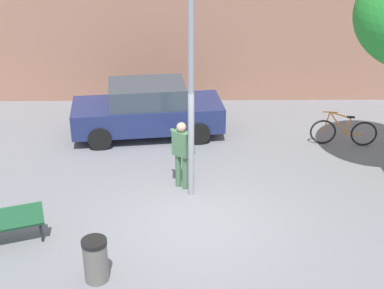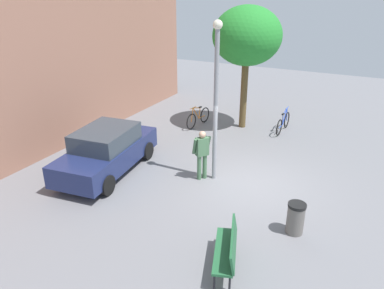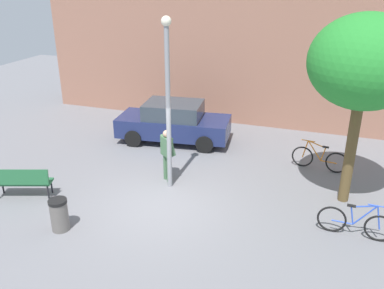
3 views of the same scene
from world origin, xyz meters
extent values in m
plane|color=slate|center=(0.00, 0.00, 0.00)|extent=(36.00, 36.00, 0.00)
cylinder|color=gray|center=(-0.17, 1.19, 2.37)|extent=(0.14, 0.14, 4.74)
cylinder|color=#47704C|center=(-0.47, 1.59, 0.42)|extent=(0.14, 0.14, 0.85)
cylinder|color=#47704C|center=(-0.31, 1.47, 0.42)|extent=(0.14, 0.14, 0.85)
cube|color=#47704C|center=(-0.39, 1.53, 1.15)|extent=(0.45, 0.42, 0.60)
sphere|color=tan|center=(-0.39, 1.53, 1.56)|extent=(0.22, 0.22, 0.22)
cylinder|color=#47704C|center=(-0.56, 1.72, 1.18)|extent=(0.21, 0.24, 0.55)
cylinder|color=#47704C|center=(-0.16, 1.42, 1.18)|extent=(0.21, 0.24, 0.55)
cube|color=#236038|center=(-3.93, -0.74, 0.45)|extent=(1.66, 0.94, 0.06)
cube|color=#236038|center=(-3.87, -0.92, 0.70)|extent=(1.55, 0.64, 0.44)
cylinder|color=black|center=(-3.30, -0.35, 0.21)|extent=(0.05, 0.05, 0.42)
cylinder|color=black|center=(-3.20, -0.65, 0.21)|extent=(0.05, 0.05, 0.42)
torus|color=black|center=(3.50, 3.92, 0.36)|extent=(0.71, 0.14, 0.71)
torus|color=black|center=(4.59, 3.79, 0.36)|extent=(0.71, 0.14, 0.71)
cylinder|color=orange|center=(3.86, 3.88, 0.64)|extent=(0.50, 0.10, 0.64)
cylinder|color=orange|center=(3.91, 3.87, 0.88)|extent=(0.58, 0.11, 0.18)
cylinder|color=orange|center=(4.14, 3.84, 0.57)|extent=(0.14, 0.05, 0.48)
cylinder|color=orange|center=(4.34, 3.82, 0.33)|extent=(0.50, 0.10, 0.04)
cylinder|color=orange|center=(3.56, 3.92, 0.64)|extent=(0.17, 0.06, 0.63)
cube|color=black|center=(4.19, 3.84, 0.83)|extent=(0.21, 0.10, 0.04)
cylinder|color=orange|center=(3.63, 3.91, 0.95)|extent=(0.44, 0.09, 0.03)
cube|color=navy|center=(-1.38, 4.60, 0.62)|extent=(4.37, 2.19, 0.70)
cube|color=#333D47|center=(-1.38, 4.60, 1.25)|extent=(2.27, 1.81, 0.60)
cylinder|color=black|center=(-0.13, 5.56, 0.32)|extent=(0.66, 0.30, 0.64)
cylinder|color=black|center=(0.06, 3.97, 0.32)|extent=(0.66, 0.30, 0.64)
cylinder|color=black|center=(-2.81, 5.23, 0.32)|extent=(0.66, 0.30, 0.64)
cylinder|color=black|center=(-2.62, 3.64, 0.32)|extent=(0.66, 0.30, 0.64)
cylinder|color=#66605B|center=(-1.92, -1.85, 0.39)|extent=(0.44, 0.44, 0.77)
cylinder|color=black|center=(-1.92, -1.85, 0.81)|extent=(0.46, 0.46, 0.08)
camera|label=1|loc=(-0.28, -9.97, 6.56)|focal=51.71mm
camera|label=2|loc=(-10.17, -3.13, 5.89)|focal=34.78mm
camera|label=3|loc=(4.09, -9.06, 6.02)|focal=38.40mm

